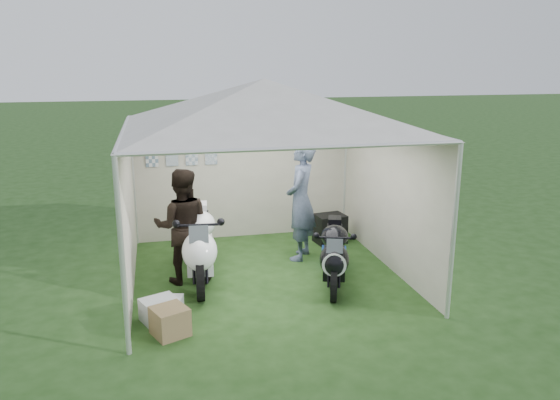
% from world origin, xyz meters
% --- Properties ---
extents(ground, '(80.00, 80.00, 0.00)m').
position_xyz_m(ground, '(0.00, 0.00, 0.00)').
color(ground, '#1D3E14').
rests_on(ground, ground).
extents(canopy_tent, '(5.66, 5.66, 3.00)m').
position_xyz_m(canopy_tent, '(-0.00, 0.03, 2.58)').
color(canopy_tent, silver).
rests_on(canopy_tent, ground).
extents(motorcycle_white, '(0.61, 2.20, 1.08)m').
position_xyz_m(motorcycle_white, '(-1.01, -0.07, 0.60)').
color(motorcycle_white, black).
rests_on(motorcycle_white, ground).
extents(motorcycle_black, '(0.83, 1.78, 0.90)m').
position_xyz_m(motorcycle_black, '(0.90, -0.66, 0.51)').
color(motorcycle_black, black).
rests_on(motorcycle_black, ground).
extents(paddock_stand, '(0.45, 0.36, 0.30)m').
position_xyz_m(paddock_stand, '(1.16, 0.13, 0.15)').
color(paddock_stand, blue).
rests_on(paddock_stand, ground).
extents(person_dark_jacket, '(0.91, 0.75, 1.74)m').
position_xyz_m(person_dark_jacket, '(-1.25, 0.01, 0.87)').
color(person_dark_jacket, black).
rests_on(person_dark_jacket, ground).
extents(person_blue_jacket, '(0.77, 0.87, 2.00)m').
position_xyz_m(person_blue_jacket, '(0.72, 0.59, 1.00)').
color(person_blue_jacket, slate).
rests_on(person_blue_jacket, ground).
extents(equipment_box, '(0.58, 0.50, 0.53)m').
position_xyz_m(equipment_box, '(1.46, 1.24, 0.26)').
color(equipment_box, black).
rests_on(equipment_box, ground).
extents(crate_0, '(0.54, 0.48, 0.29)m').
position_xyz_m(crate_0, '(-1.64, -1.23, 0.15)').
color(crate_0, silver).
rests_on(crate_0, ground).
extents(crate_1, '(0.52, 0.52, 0.35)m').
position_xyz_m(crate_1, '(-1.52, -1.65, 0.18)').
color(crate_1, brown).
rests_on(crate_1, ground).
extents(crate_2, '(0.35, 0.31, 0.22)m').
position_xyz_m(crate_2, '(-1.49, -1.04, 0.11)').
color(crate_2, '#B3B7BC').
rests_on(crate_2, ground).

